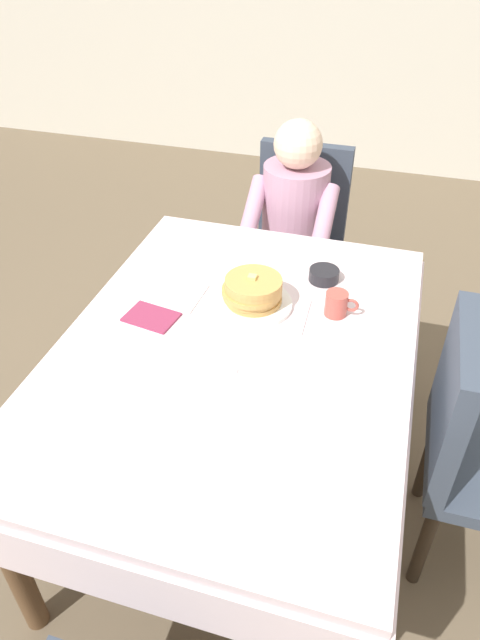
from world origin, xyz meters
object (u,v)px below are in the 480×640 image
breakfast_stack (252,290)px  fork_left_of_plate (198,299)px  spoon_near_edge (213,368)px  chair_diner (298,230)px  plate_breakfast (252,303)px  bowl_butter (324,275)px  dining_table_main (235,366)px  knife_right_of_plate (305,317)px  chair_right_side (473,442)px  cup_coffee (337,304)px  diner_person (293,219)px

breakfast_stack → fork_left_of_plate: size_ratio=1.14×
spoon_near_edge → chair_diner: bearing=84.3°
plate_breakfast → fork_left_of_plate: (-0.19, -0.02, -0.01)m
plate_breakfast → bowl_butter: bearing=46.9°
dining_table_main → bowl_butter: 0.50m
chair_diner → breakfast_stack: (0.02, -0.95, 0.27)m
knife_right_of_plate → spoon_near_edge: size_ratio=1.33×
dining_table_main → chair_diner: (-0.03, 1.17, -0.12)m
chair_right_side → plate_breakfast: 0.84m
knife_right_of_plate → cup_coffee: bearing=-63.5°
dining_table_main → cup_coffee: bearing=41.9°
dining_table_main → breakfast_stack: (-0.01, 0.22, 0.15)m
fork_left_of_plate → chair_diner: bearing=-7.1°
chair_right_side → plate_breakfast: bearing=-105.8°
cup_coffee → plate_breakfast: bearing=-173.6°
dining_table_main → bowl_butter: bearing=65.2°
plate_breakfast → diner_person: bearing=91.7°
chair_right_side → breakfast_stack: chair_right_side is taller
plate_breakfast → spoon_near_edge: (-0.03, -0.34, -0.01)m
breakfast_stack → dining_table_main: bearing=-88.7°
diner_person → spoon_near_edge: size_ratio=7.47×
knife_right_of_plate → spoon_near_edge: (-0.22, -0.32, 0.00)m
chair_right_side → plate_breakfast: chair_right_side is taller
breakfast_stack → knife_right_of_plate: bearing=-6.1°
spoon_near_edge → fork_left_of_plate: bearing=111.3°
chair_diner → chair_right_side: same height
dining_table_main → knife_right_of_plate: (0.18, 0.20, 0.09)m
bowl_butter → spoon_near_edge: size_ratio=0.73×
fork_left_of_plate → knife_right_of_plate: size_ratio=0.90×
chair_diner → fork_left_of_plate: (-0.17, -0.97, 0.21)m
bowl_butter → dining_table_main: bearing=-114.8°
diner_person → knife_right_of_plate: bearing=104.7°
chair_diner → fork_left_of_plate: size_ratio=5.17×
knife_right_of_plate → diner_person: bearing=12.8°
bowl_butter → fork_left_of_plate: 0.47m
diner_person → spoon_near_edge: bearing=89.9°
dining_table_main → fork_left_of_plate: fork_left_of_plate is taller
chair_right_side → fork_left_of_plate: (-0.97, 0.20, 0.21)m
plate_breakfast → bowl_butter: (0.21, 0.23, 0.01)m
plate_breakfast → knife_right_of_plate: (0.19, -0.02, -0.01)m
breakfast_stack → cup_coffee: 0.29m
diner_person → cup_coffee: size_ratio=9.91×
bowl_butter → knife_right_of_plate: (-0.02, -0.25, -0.02)m
chair_diner → breakfast_stack: size_ratio=4.52×
chair_right_side → cup_coffee: bearing=-117.2°
chair_right_side → breakfast_stack: size_ratio=4.52×
diner_person → bowl_butter: size_ratio=10.18×
bowl_butter → spoon_near_edge: bowl_butter is taller
diner_person → plate_breakfast: 0.80m
cup_coffee → diner_person: bearing=112.2°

